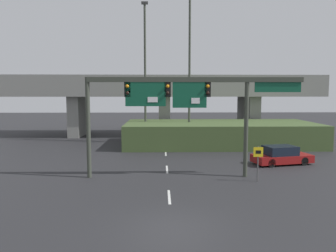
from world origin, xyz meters
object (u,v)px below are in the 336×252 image
at_px(speed_limit_sign, 258,159).
at_px(highway_light_pole_far, 190,57).
at_px(parked_sedan_near_right, 281,156).
at_px(signal_gantry, 183,97).
at_px(highway_light_pole_near, 145,70).

distance_m(speed_limit_sign, highway_light_pole_far, 17.52).
distance_m(speed_limit_sign, parked_sedan_near_right, 6.06).
bearing_deg(parked_sedan_near_right, speed_limit_sign, -136.21).
distance_m(signal_gantry, parked_sedan_near_right, 9.90).
distance_m(highway_light_pole_near, highway_light_pole_far, 4.99).
relative_size(highway_light_pole_far, parked_sedan_near_right, 3.73).
height_order(speed_limit_sign, highway_light_pole_far, highway_light_pole_far).
relative_size(speed_limit_sign, highway_light_pole_near, 0.15).
xyz_separation_m(signal_gantry, highway_light_pole_far, (1.65, 14.15, 4.09)).
bearing_deg(highway_light_pole_far, highway_light_pole_near, 172.54).
xyz_separation_m(signal_gantry, highway_light_pole_near, (-3.10, 14.77, 2.73)).
bearing_deg(speed_limit_sign, parked_sedan_near_right, 56.35).
height_order(signal_gantry, speed_limit_sign, signal_gantry).
bearing_deg(signal_gantry, highway_light_pole_far, 83.33).
relative_size(highway_light_pole_near, parked_sedan_near_right, 3.16).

